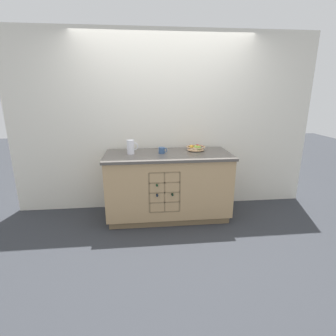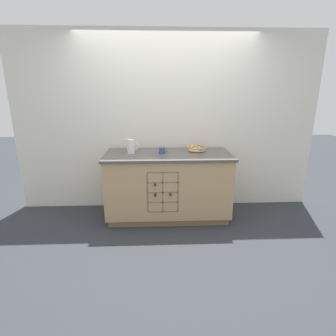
# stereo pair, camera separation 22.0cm
# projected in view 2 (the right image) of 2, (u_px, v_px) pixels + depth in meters

# --- Properties ---
(ground_plane) EXTENTS (14.00, 14.00, 0.00)m
(ground_plane) POSITION_uv_depth(u_px,v_px,m) (168.00, 215.00, 3.79)
(ground_plane) COLOR #2D3035
(back_wall) EXTENTS (4.40, 0.06, 2.55)m
(back_wall) POSITION_uv_depth(u_px,v_px,m) (167.00, 123.00, 3.84)
(back_wall) COLOR silver
(back_wall) RESTS_ON ground_plane
(kitchen_island) EXTENTS (1.71, 0.77, 0.92)m
(kitchen_island) POSITION_uv_depth(u_px,v_px,m) (168.00, 185.00, 3.66)
(kitchen_island) COLOR olive
(kitchen_island) RESTS_ON ground_plane
(fruit_bowl) EXTENTS (0.27, 0.27, 0.08)m
(fruit_bowl) POSITION_uv_depth(u_px,v_px,m) (197.00, 148.00, 3.69)
(fruit_bowl) COLOR tan
(fruit_bowl) RESTS_ON kitchen_island
(white_pitcher) EXTENTS (0.15, 0.10, 0.19)m
(white_pitcher) POSITION_uv_depth(u_px,v_px,m) (131.00, 146.00, 3.52)
(white_pitcher) COLOR white
(white_pitcher) RESTS_ON kitchen_island
(ceramic_mug) EXTENTS (0.12, 0.08, 0.08)m
(ceramic_mug) POSITION_uv_depth(u_px,v_px,m) (162.00, 150.00, 3.55)
(ceramic_mug) COLOR #385684
(ceramic_mug) RESTS_ON kitchen_island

